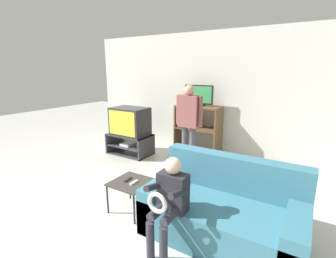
% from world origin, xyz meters
% --- Properties ---
extents(wall_back, '(6.40, 0.06, 2.60)m').
position_xyz_m(wall_back, '(0.00, 3.86, 1.30)').
color(wall_back, silver).
rests_on(wall_back, ground_plane).
extents(tv_stand, '(0.94, 0.58, 0.44)m').
position_xyz_m(tv_stand, '(-1.59, 2.84, 0.22)').
color(tv_stand, '#38383D').
rests_on(tv_stand, ground_plane).
extents(television_main, '(0.77, 0.54, 0.59)m').
position_xyz_m(television_main, '(-1.58, 2.85, 0.74)').
color(television_main, '#2D2D33').
rests_on(television_main, tv_stand).
extents(media_shelf, '(0.95, 0.46, 1.08)m').
position_xyz_m(media_shelf, '(-0.29, 3.56, 0.55)').
color(media_shelf, brown).
rests_on(media_shelf, ground_plane).
extents(television_flat, '(0.62, 0.20, 0.43)m').
position_xyz_m(television_flat, '(-0.29, 3.56, 1.29)').
color(television_flat, black).
rests_on(television_flat, media_shelf).
extents(snack_table, '(0.49, 0.49, 0.41)m').
position_xyz_m(snack_table, '(-0.10, 1.12, 0.36)').
color(snack_table, '#38332D').
rests_on(snack_table, ground_plane).
extents(remote_control_black, '(0.05, 0.15, 0.02)m').
position_xyz_m(remote_control_black, '(-0.17, 1.13, 0.42)').
color(remote_control_black, '#232328').
rests_on(remote_control_black, snack_table).
extents(remote_control_white, '(0.04, 0.14, 0.02)m').
position_xyz_m(remote_control_white, '(-0.05, 1.10, 0.42)').
color(remote_control_white, silver).
rests_on(remote_control_white, snack_table).
extents(couch, '(1.67, 0.89, 0.85)m').
position_xyz_m(couch, '(1.09, 1.27, 0.29)').
color(couch, teal).
rests_on(couch, ground_plane).
extents(person_standing_adult, '(0.53, 0.20, 1.56)m').
position_xyz_m(person_standing_adult, '(-0.17, 2.88, 0.94)').
color(person_standing_adult, '#4C4C56').
rests_on(person_standing_adult, ground_plane).
extents(person_seated_child, '(0.33, 0.43, 0.99)m').
position_xyz_m(person_seated_child, '(0.69, 0.75, 0.58)').
color(person_seated_child, '#2D2D38').
rests_on(person_seated_child, ground_plane).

